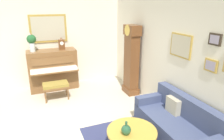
% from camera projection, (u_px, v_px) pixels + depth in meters
% --- Properties ---
extents(ground_plane, '(6.40, 6.00, 0.10)m').
position_uv_depth(ground_plane, '(65.00, 127.00, 4.49)').
color(ground_plane, beige).
extents(wall_left, '(0.13, 4.90, 2.80)m').
position_uv_depth(wall_left, '(48.00, 43.00, 6.33)').
color(wall_left, silver).
rests_on(wall_left, ground_plane).
extents(wall_back, '(5.30, 0.13, 2.80)m').
position_uv_depth(wall_back, '(161.00, 54.00, 4.88)').
color(wall_back, silver).
rests_on(wall_back, ground_plane).
extents(piano, '(0.87, 1.44, 1.23)m').
position_uv_depth(piano, '(53.00, 69.00, 6.27)').
color(piano, brown).
rests_on(piano, ground_plane).
extents(piano_bench, '(0.42, 0.70, 0.48)m').
position_uv_depth(piano_bench, '(56.00, 86.00, 5.58)').
color(piano_bench, brown).
rests_on(piano_bench, ground_plane).
extents(grandfather_clock, '(0.52, 0.34, 2.03)m').
position_uv_depth(grandfather_clock, '(131.00, 62.00, 5.83)').
color(grandfather_clock, brown).
rests_on(grandfather_clock, ground_plane).
extents(couch, '(1.90, 0.80, 0.84)m').
position_uv_depth(couch, '(178.00, 125.00, 3.92)').
color(couch, '#424C70').
rests_on(couch, ground_plane).
extents(coffee_table, '(0.88, 0.88, 0.46)m').
position_uv_depth(coffee_table, '(132.00, 132.00, 3.52)').
color(coffee_table, gold).
rests_on(coffee_table, ground_plane).
extents(mantel_clock, '(0.13, 0.18, 0.38)m').
position_uv_depth(mantel_clock, '(62.00, 44.00, 6.14)').
color(mantel_clock, brown).
rests_on(mantel_clock, piano).
extents(flower_vase, '(0.26, 0.26, 0.58)m').
position_uv_depth(flower_vase, '(32.00, 41.00, 5.79)').
color(flower_vase, silver).
rests_on(flower_vase, piano).
extents(green_jug, '(0.17, 0.17, 0.24)m').
position_uv_depth(green_jug, '(126.00, 130.00, 3.39)').
color(green_jug, '#234C33').
rests_on(green_jug, coffee_table).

